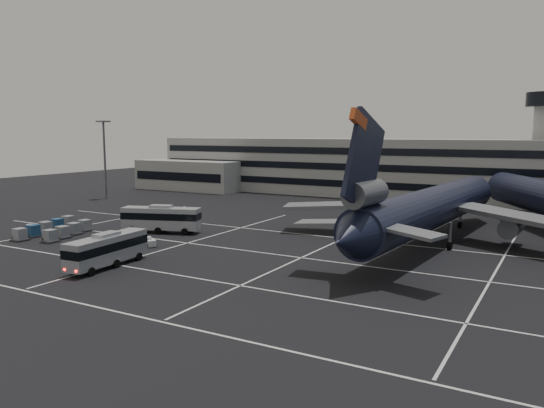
{
  "coord_description": "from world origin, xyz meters",
  "views": [
    {
      "loc": [
        40.71,
        -54.05,
        15.51
      ],
      "look_at": [
        2.29,
        13.71,
        5.0
      ],
      "focal_mm": 35.0,
      "sensor_mm": 36.0,
      "label": 1
    }
  ],
  "objects_px": {
    "trijet_main": "(431,208)",
    "bus_far": "(161,218)",
    "bus_near": "(107,248)",
    "uld_cluster": "(55,229)",
    "tug_a": "(33,228)"
  },
  "relations": [
    {
      "from": "bus_far",
      "to": "uld_cluster",
      "type": "relative_size",
      "value": 0.9
    },
    {
      "from": "trijet_main",
      "to": "bus_near",
      "type": "distance_m",
      "value": 42.89
    },
    {
      "from": "trijet_main",
      "to": "tug_a",
      "type": "bearing_deg",
      "value": -155.32
    },
    {
      "from": "trijet_main",
      "to": "bus_near",
      "type": "relative_size",
      "value": 4.98
    },
    {
      "from": "trijet_main",
      "to": "bus_far",
      "type": "height_order",
      "value": "trijet_main"
    },
    {
      "from": "bus_near",
      "to": "tug_a",
      "type": "bearing_deg",
      "value": 155.45
    },
    {
      "from": "bus_near",
      "to": "trijet_main",
      "type": "bearing_deg",
      "value": 41.57
    },
    {
      "from": "bus_near",
      "to": "uld_cluster",
      "type": "distance_m",
      "value": 24.15
    },
    {
      "from": "bus_near",
      "to": "uld_cluster",
      "type": "height_order",
      "value": "bus_near"
    },
    {
      "from": "trijet_main",
      "to": "bus_far",
      "type": "relative_size",
      "value": 4.61
    },
    {
      "from": "bus_near",
      "to": "bus_far",
      "type": "xyz_separation_m",
      "value": [
        -8.91,
        19.45,
        0.17
      ]
    },
    {
      "from": "bus_far",
      "to": "uld_cluster",
      "type": "xyz_separation_m",
      "value": [
        -12.96,
        -9.32,
        -1.48
      ]
    },
    {
      "from": "trijet_main",
      "to": "tug_a",
      "type": "distance_m",
      "value": 60.58
    },
    {
      "from": "bus_far",
      "to": "tug_a",
      "type": "xyz_separation_m",
      "value": [
        -18.03,
        -9.56,
        -1.81
      ]
    },
    {
      "from": "bus_far",
      "to": "tug_a",
      "type": "relative_size",
      "value": 5.94
    }
  ]
}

